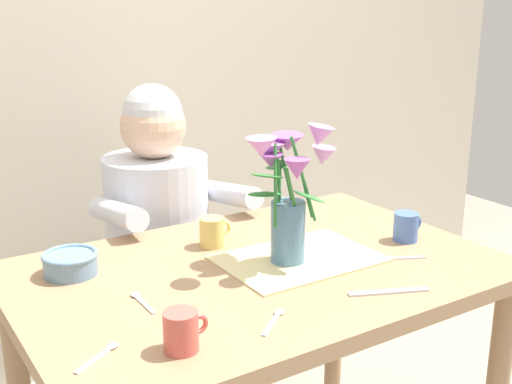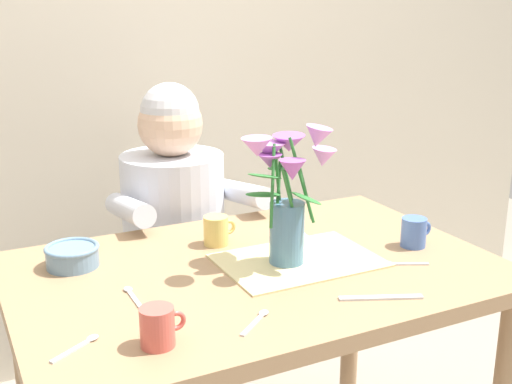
# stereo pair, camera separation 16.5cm
# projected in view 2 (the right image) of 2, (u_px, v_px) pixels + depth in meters

# --- Properties ---
(wood_panel_backdrop) EXTENTS (4.00, 0.10, 2.50)m
(wood_panel_backdrop) POSITION_uv_depth(u_px,v_px,m) (128.00, 38.00, 2.40)
(wood_panel_backdrop) COLOR beige
(wood_panel_backdrop) RESTS_ON ground_plane
(dining_table) EXTENTS (1.20, 0.80, 0.74)m
(dining_table) POSITION_uv_depth(u_px,v_px,m) (257.00, 302.00, 1.67)
(dining_table) COLOR #9E7A56
(dining_table) RESTS_ON ground_plane
(seated_person) EXTENTS (0.45, 0.47, 1.14)m
(seated_person) POSITION_uv_depth(u_px,v_px,m) (176.00, 252.00, 2.23)
(seated_person) COLOR #4C4C56
(seated_person) RESTS_ON ground_plane
(striped_placemat) EXTENTS (0.40, 0.28, 0.00)m
(striped_placemat) POSITION_uv_depth(u_px,v_px,m) (298.00, 260.00, 1.68)
(striped_placemat) COLOR beige
(striped_placemat) RESTS_ON dining_table
(flower_vase) EXTENTS (0.28, 0.22, 0.36)m
(flower_vase) POSITION_uv_depth(u_px,v_px,m) (287.00, 188.00, 1.61)
(flower_vase) COLOR teal
(flower_vase) RESTS_ON dining_table
(ceramic_bowl) EXTENTS (0.14, 0.14, 0.06)m
(ceramic_bowl) POSITION_uv_depth(u_px,v_px,m) (72.00, 255.00, 1.64)
(ceramic_bowl) COLOR #6689A8
(ceramic_bowl) RESTS_ON dining_table
(dinner_knife) EXTENTS (0.18, 0.09, 0.00)m
(dinner_knife) POSITION_uv_depth(u_px,v_px,m) (381.00, 298.00, 1.47)
(dinner_knife) COLOR silver
(dinner_knife) RESTS_ON dining_table
(ceramic_mug) EXTENTS (0.09, 0.07, 0.08)m
(ceramic_mug) POSITION_uv_depth(u_px,v_px,m) (158.00, 327.00, 1.26)
(ceramic_mug) COLOR #CC564C
(ceramic_mug) RESTS_ON dining_table
(coffee_cup) EXTENTS (0.09, 0.07, 0.08)m
(coffee_cup) POSITION_uv_depth(u_px,v_px,m) (414.00, 232.00, 1.77)
(coffee_cup) COLOR #476BB7
(coffee_cup) RESTS_ON dining_table
(tea_cup) EXTENTS (0.09, 0.07, 0.08)m
(tea_cup) POSITION_uv_depth(u_px,v_px,m) (217.00, 230.00, 1.79)
(tea_cup) COLOR #E5C666
(tea_cup) RESTS_ON dining_table
(spoon_0) EXTENTS (0.10, 0.09, 0.01)m
(spoon_0) POSITION_uv_depth(u_px,v_px,m) (258.00, 318.00, 1.37)
(spoon_0) COLOR silver
(spoon_0) RESTS_ON dining_table
(spoon_1) EXTENTS (0.11, 0.07, 0.01)m
(spoon_1) POSITION_uv_depth(u_px,v_px,m) (83.00, 344.00, 1.27)
(spoon_1) COLOR silver
(spoon_1) RESTS_ON dining_table
(spoon_2) EXTENTS (0.02, 0.12, 0.01)m
(spoon_2) POSITION_uv_depth(u_px,v_px,m) (131.00, 294.00, 1.49)
(spoon_2) COLOR silver
(spoon_2) RESTS_ON dining_table
(spoon_3) EXTENTS (0.11, 0.07, 0.01)m
(spoon_3) POSITION_uv_depth(u_px,v_px,m) (398.00, 264.00, 1.66)
(spoon_3) COLOR silver
(spoon_3) RESTS_ON dining_table
(spoon_4) EXTENTS (0.05, 0.12, 0.01)m
(spoon_4) POSITION_uv_depth(u_px,v_px,m) (303.00, 234.00, 1.87)
(spoon_4) COLOR silver
(spoon_4) RESTS_ON dining_table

